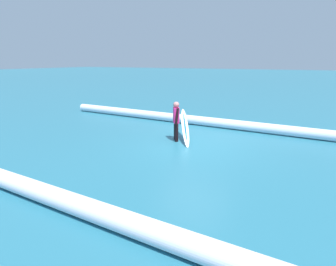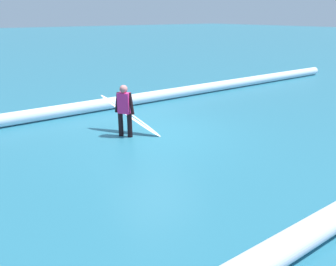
{
  "view_description": "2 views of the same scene",
  "coord_description": "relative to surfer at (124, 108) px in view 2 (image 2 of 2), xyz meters",
  "views": [
    {
      "loc": [
        -3.77,
        9.14,
        2.97
      ],
      "look_at": [
        0.39,
        1.28,
        0.69
      ],
      "focal_mm": 30.48,
      "sensor_mm": 36.0,
      "label": 1
    },
    {
      "loc": [
        5.03,
        7.38,
        3.27
      ],
      "look_at": [
        0.68,
        1.57,
        0.59
      ],
      "focal_mm": 34.38,
      "sensor_mm": 36.0,
      "label": 2
    }
  ],
  "objects": [
    {
      "name": "surfboard",
      "position": [
        -0.28,
        -0.19,
        -0.31
      ],
      "size": [
        1.2,
        1.8,
        1.07
      ],
      "color": "white",
      "rests_on": "ground_plane"
    },
    {
      "name": "ground_plane",
      "position": [
        -0.84,
        0.23,
        -0.83
      ],
      "size": [
        179.22,
        179.22,
        0.0
      ],
      "primitive_type": "plane",
      "color": "#266B81"
    },
    {
      "name": "wave_crest_foreground",
      "position": [
        -3.0,
        -2.75,
        -0.62
      ],
      "size": [
        21.73,
        1.37,
        0.42
      ],
      "primitive_type": "cylinder",
      "rotation": [
        0.0,
        1.57,
        -0.04
      ],
      "color": "white",
      "rests_on": "ground_plane"
    },
    {
      "name": "surfer",
      "position": [
        0.0,
        0.0,
        0.0
      ],
      "size": [
        0.36,
        0.59,
        1.48
      ],
      "rotation": [
        0.0,
        0.0,
        2.16
      ],
      "color": "black",
      "rests_on": "ground_plane"
    }
  ]
}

